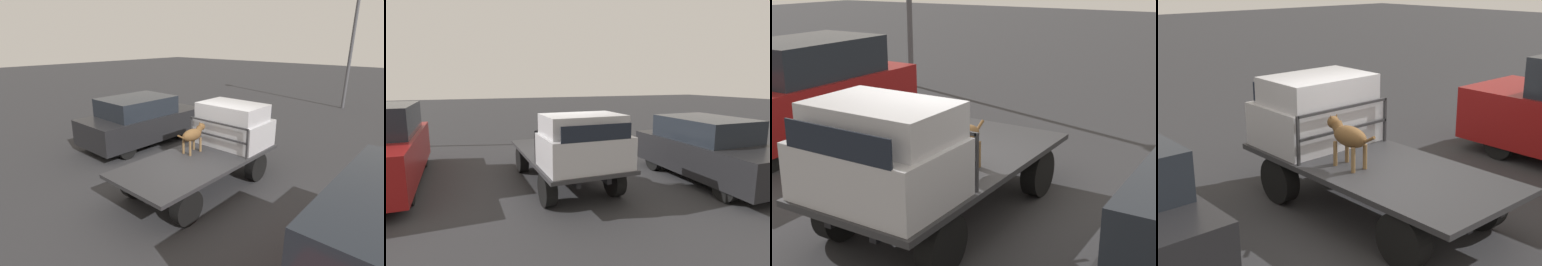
# 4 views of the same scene
# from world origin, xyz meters

# --- Properties ---
(ground_plane) EXTENTS (80.00, 80.00, 0.00)m
(ground_plane) POSITION_xyz_m (0.00, 0.00, 0.00)
(ground_plane) COLOR #2D2D30
(flatbed_truck) EXTENTS (4.19, 1.90, 0.79)m
(flatbed_truck) POSITION_xyz_m (0.00, 0.00, 0.58)
(flatbed_truck) COLOR black
(flatbed_truck) RESTS_ON ground
(truck_cab) EXTENTS (1.30, 1.78, 1.11)m
(truck_cab) POSITION_xyz_m (1.37, 0.00, 1.31)
(truck_cab) COLOR #B7B7BC
(truck_cab) RESTS_ON flatbed_truck
(truck_headboard) EXTENTS (0.04, 1.78, 0.73)m
(truck_headboard) POSITION_xyz_m (0.68, 0.00, 1.27)
(truck_headboard) COLOR #2D2D30
(truck_headboard) RESTS_ON flatbed_truck
(dog) EXTENTS (0.98, 0.30, 0.72)m
(dog) POSITION_xyz_m (0.19, 0.36, 1.24)
(dog) COLOR brown
(dog) RESTS_ON flatbed_truck
(parked_pickup_far) EXTENTS (4.95, 1.93, 2.01)m
(parked_pickup_far) POSITION_xyz_m (-1.42, -4.32, 0.98)
(parked_pickup_far) COLOR black
(parked_pickup_far) RESTS_ON ground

